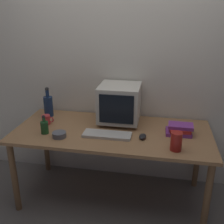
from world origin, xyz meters
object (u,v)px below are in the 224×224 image
Objects in this scene: bottle_short at (45,127)px; mug at (46,120)px; keyboard at (107,135)px; cd_spindle at (59,135)px; bottle_tall at (48,105)px; metal_canister at (176,141)px; book_stack at (179,129)px; computer_mouse at (143,137)px; crt_monitor at (120,103)px.

bottle_short is 0.21m from mug.
cd_spindle reaches higher than keyboard.
bottle_tall is (-0.69, 0.35, 0.10)m from keyboard.
book_stack is at bearing 82.36° from metal_canister.
mug is (-0.07, 0.19, -0.02)m from bottle_short.
keyboard is 1.78× the size of book_stack.
computer_mouse is at bearing 3.91° from bottle_short.
book_stack is (1.17, 0.21, -0.02)m from bottle_short.
crt_monitor is at bearing -1.68° from bottle_tall.
crt_monitor is 0.72m from mug.
mug reaches higher than keyboard.
keyboard is 0.31m from computer_mouse.
bottle_tall reaches higher than cd_spindle.
bottle_tall is 2.57× the size of cd_spindle.
computer_mouse is 0.42× the size of book_stack.
cd_spindle is 0.98m from metal_canister.
mug is at bearing -179.36° from book_stack.
mug is 0.33m from cd_spindle.
mug is (-0.93, 0.14, 0.03)m from computer_mouse.
metal_canister is at bearing -13.79° from keyboard.
metal_canister is (-0.04, -0.30, 0.03)m from book_stack.
bottle_short is at bearing -70.24° from mug.
computer_mouse is at bearing 150.72° from metal_canister.
bottle_short is at bearing 175.32° from metal_canister.
bottle_tall is 2.57× the size of mug.
book_stack is at bearing 14.45° from keyboard.
bottle_tall is 0.42m from bottle_short.
book_stack reaches higher than cd_spindle.
crt_monitor is at bearing 31.86° from bottle_short.
keyboard is at bearing -99.44° from crt_monitor.
mug is at bearing 166.81° from keyboard.
bottle_short is (-0.61, -0.38, -0.13)m from crt_monitor.
keyboard is (-0.05, -0.33, -0.18)m from crt_monitor.
metal_canister is at bearing -23.08° from computer_mouse.
book_stack is (0.56, -0.17, -0.15)m from crt_monitor.
mug is (0.06, -0.21, -0.07)m from bottle_tall.
computer_mouse is (0.25, -0.32, -0.17)m from crt_monitor.
computer_mouse reaches higher than keyboard.
crt_monitor reaches higher than keyboard.
crt_monitor reaches higher than computer_mouse.
bottle_tall is 1.36m from metal_canister.
computer_mouse is 0.32m from metal_canister.
bottle_short is (-0.86, -0.06, 0.04)m from computer_mouse.
crt_monitor is at bearing 15.17° from mug.
bottle_tall is at bearing 158.68° from metal_canister.
bottle_short is 0.73× the size of book_stack.
crt_monitor reaches higher than bottle_short.
bottle_tall is at bearing 178.32° from crt_monitor.
bottle_short reaches higher than metal_canister.
keyboard is at bearing -165.51° from book_stack.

